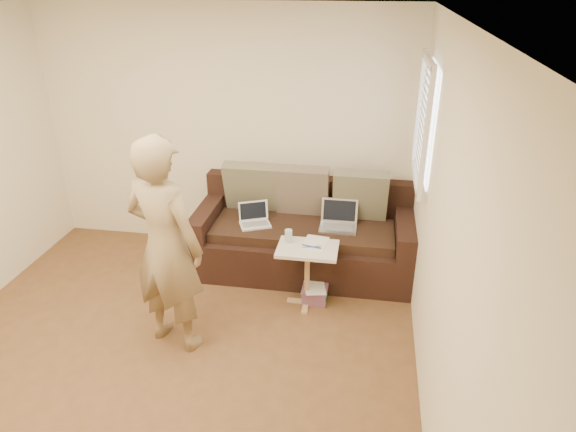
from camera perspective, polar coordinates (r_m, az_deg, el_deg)
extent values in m
plane|color=brown|center=(4.32, -14.24, -16.76)|extent=(4.50, 4.50, 0.00)
plane|color=white|center=(3.25, -19.44, 19.78)|extent=(4.50, 4.50, 0.00)
plane|color=beige|center=(5.56, -6.82, 9.20)|extent=(4.00, 0.00, 4.00)
plane|color=beige|center=(3.30, 16.89, -3.71)|extent=(0.00, 4.50, 4.50)
imported|color=olive|center=(4.13, -13.42, -3.26)|extent=(0.77, 0.62, 1.82)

